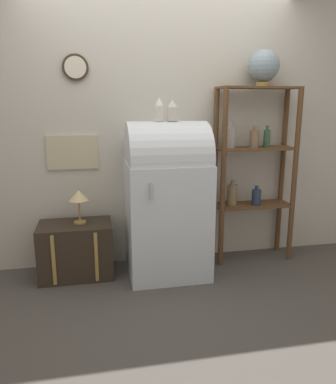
{
  "coord_description": "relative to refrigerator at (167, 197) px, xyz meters",
  "views": [
    {
      "loc": [
        -0.63,
        -2.98,
        1.54
      ],
      "look_at": [
        0.01,
        0.22,
        0.77
      ],
      "focal_mm": 35.0,
      "sensor_mm": 36.0,
      "label": 1
    }
  ],
  "objects": [
    {
      "name": "suitcase_trunk",
      "position": [
        -0.82,
        0.08,
        -0.47
      ],
      "size": [
        0.65,
        0.42,
        0.49
      ],
      "color": "#33281E",
      "rests_on": "ground_plane"
    },
    {
      "name": "globe",
      "position": [
        0.95,
        0.17,
        1.15
      ],
      "size": [
        0.29,
        0.29,
        0.33
      ],
      "color": "#AD8942",
      "rests_on": "shelf_unit"
    },
    {
      "name": "wall_back",
      "position": [
        -0.0,
        0.35,
        0.63
      ],
      "size": [
        7.0,
        0.09,
        2.7
      ],
      "color": "beige",
      "rests_on": "ground_plane"
    },
    {
      "name": "vase_center",
      "position": [
        0.05,
        -0.01,
        0.76
      ],
      "size": [
        0.1,
        0.1,
        0.18
      ],
      "color": "beige",
      "rests_on": "refrigerator"
    },
    {
      "name": "vase_left",
      "position": [
        -0.06,
        0.01,
        0.77
      ],
      "size": [
        0.09,
        0.09,
        0.2
      ],
      "color": "silver",
      "rests_on": "refrigerator"
    },
    {
      "name": "refrigerator",
      "position": [
        0.0,
        0.0,
        0.0
      ],
      "size": [
        0.71,
        0.69,
        1.39
      ],
      "color": "silver",
      "rests_on": "ground_plane"
    },
    {
      "name": "ground_plane",
      "position": [
        0.0,
        -0.22,
        -0.72
      ],
      "size": [
        12.0,
        12.0,
        0.0
      ],
      "primitive_type": "plane",
      "color": "#4C4742"
    },
    {
      "name": "shelf_unit",
      "position": [
        0.88,
        0.16,
        0.24
      ],
      "size": [
        0.78,
        0.3,
        1.69
      ],
      "color": "brown",
      "rests_on": "ground_plane"
    },
    {
      "name": "desk_lamp",
      "position": [
        -0.78,
        0.1,
        0.01
      ],
      "size": [
        0.17,
        0.17,
        0.3
      ],
      "color": "#AD8942",
      "rests_on": "suitcase_trunk"
    }
  ]
}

